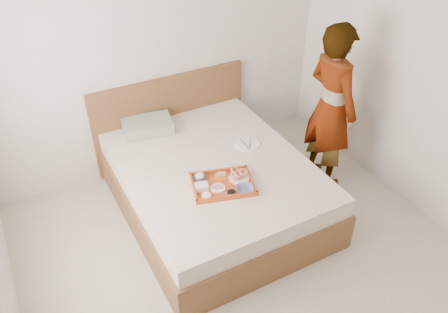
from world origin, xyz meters
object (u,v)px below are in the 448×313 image
bed (214,186)px  dinner_plate (247,144)px  person (331,108)px  tray (223,184)px

bed → dinner_plate: size_ratio=8.19×
person → dinner_plate: bearing=73.4°
tray → dinner_plate: size_ratio=2.07×
tray → person: size_ratio=0.31×
bed → tray: 0.44m
bed → dinner_plate: dinner_plate is taller
bed → person: 1.31m
dinner_plate → tray: bearing=-138.7°
bed → tray: (-0.08, -0.32, 0.29)m
tray → person: bearing=25.8°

